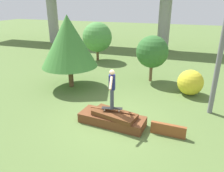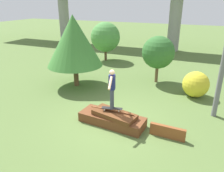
% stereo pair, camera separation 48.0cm
% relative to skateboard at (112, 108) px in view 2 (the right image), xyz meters
% --- Properties ---
extents(ground_plane, '(80.00, 80.00, 0.00)m').
position_rel_skateboard_xyz_m(ground_plane, '(-0.01, 0.01, -0.68)').
color(ground_plane, '#567038').
extents(scrap_pile, '(2.62, 1.12, 0.60)m').
position_rel_skateboard_xyz_m(scrap_pile, '(0.02, 0.00, -0.43)').
color(scrap_pile, brown).
rests_on(scrap_pile, ground_plane).
extents(scrap_plank_loose, '(1.23, 0.18, 0.45)m').
position_rel_skateboard_xyz_m(scrap_plank_loose, '(2.13, -0.06, -0.46)').
color(scrap_plank_loose, brown).
rests_on(scrap_plank_loose, ground_plane).
extents(skateboard, '(0.81, 0.36, 0.09)m').
position_rel_skateboard_xyz_m(skateboard, '(0.00, 0.00, 0.00)').
color(skateboard, black).
rests_on(skateboard, scrap_pile).
extents(skater, '(0.34, 1.14, 1.52)m').
position_rel_skateboard_xyz_m(skater, '(0.00, 0.00, 0.88)').
color(skater, '#383D4C').
rests_on(skater, skateboard).
extents(tree_behind_left, '(2.28, 2.28, 2.97)m').
position_rel_skateboard_xyz_m(tree_behind_left, '(-4.34, 8.75, 1.15)').
color(tree_behind_left, brown).
rests_on(tree_behind_left, ground_plane).
extents(tree_behind_right, '(1.83, 1.83, 2.68)m').
position_rel_skateboard_xyz_m(tree_behind_right, '(0.51, 5.37, 1.08)').
color(tree_behind_right, brown).
rests_on(tree_behind_right, ground_plane).
extents(tree_mid_back, '(2.98, 2.98, 3.84)m').
position_rel_skateboard_xyz_m(tree_mid_back, '(-3.49, 3.03, 1.82)').
color(tree_mid_back, brown).
rests_on(tree_mid_back, ground_plane).
extents(bush_yellow_flowering, '(1.28, 1.28, 1.28)m').
position_rel_skateboard_xyz_m(bush_yellow_flowering, '(2.74, 4.05, -0.04)').
color(bush_yellow_flowering, gold).
rests_on(bush_yellow_flowering, ground_plane).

